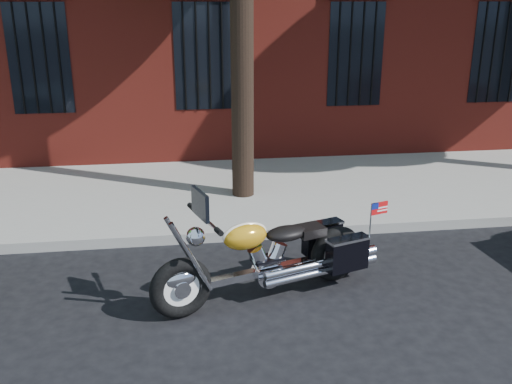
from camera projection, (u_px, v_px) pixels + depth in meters
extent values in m
plane|color=black|center=(230.00, 286.00, 6.80)|extent=(120.00, 120.00, 0.00)
cube|color=gray|center=(221.00, 235.00, 8.07)|extent=(40.00, 0.16, 0.15)
cube|color=gray|center=(212.00, 193.00, 9.83)|extent=(40.00, 3.60, 0.15)
cube|color=black|center=(203.00, 57.00, 10.88)|extent=(1.10, 0.14, 2.00)
cylinder|color=black|center=(203.00, 57.00, 10.81)|extent=(0.04, 0.04, 2.00)
cylinder|color=black|center=(242.00, 50.00, 8.78)|extent=(0.36, 0.36, 5.00)
torus|color=black|center=(181.00, 288.00, 6.03)|extent=(0.70, 0.36, 0.69)
torus|color=black|center=(336.00, 254.00, 6.84)|extent=(0.70, 0.36, 0.69)
cylinder|color=white|center=(181.00, 288.00, 6.03)|extent=(0.51, 0.22, 0.52)
cylinder|color=white|center=(336.00, 254.00, 6.84)|extent=(0.51, 0.22, 0.52)
ellipsoid|color=white|center=(180.00, 279.00, 6.00)|extent=(0.39, 0.24, 0.20)
ellipsoid|color=orange|center=(337.00, 244.00, 6.80)|extent=(0.39, 0.25, 0.20)
cube|color=white|center=(263.00, 271.00, 6.44)|extent=(1.50, 0.58, 0.08)
cylinder|color=white|center=(267.00, 272.00, 6.47)|extent=(0.37, 0.28, 0.33)
cylinder|color=white|center=(315.00, 269.00, 6.52)|extent=(1.25, 0.49, 0.09)
ellipsoid|color=orange|center=(245.00, 236.00, 6.20)|extent=(0.58, 0.44, 0.29)
ellipsoid|color=black|center=(286.00, 233.00, 6.43)|extent=(0.57, 0.44, 0.16)
cube|color=black|center=(322.00, 237.00, 7.02)|extent=(0.52, 0.31, 0.39)
cube|color=black|center=(347.00, 254.00, 6.57)|extent=(0.52, 0.31, 0.39)
cylinder|color=white|center=(204.00, 218.00, 5.91)|extent=(0.29, 0.78, 0.04)
sphere|color=white|center=(196.00, 237.00, 5.93)|extent=(0.26, 0.26, 0.21)
cube|color=black|center=(200.00, 204.00, 5.84)|extent=(0.17, 0.40, 0.29)
cube|color=red|center=(379.00, 208.00, 6.52)|extent=(0.22, 0.09, 0.14)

